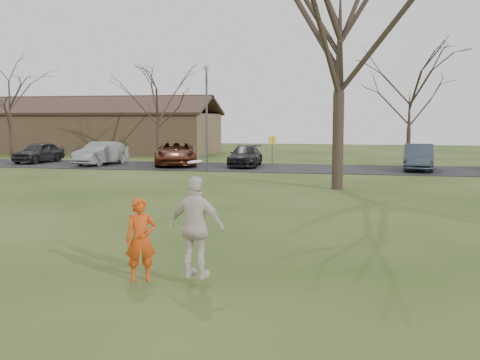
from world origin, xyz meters
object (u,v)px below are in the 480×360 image
car_2 (176,153)px  catching_play (196,227)px  car_5 (419,157)px  car_1 (101,153)px  lamp_post (207,103)px  big_tree (340,26)px  building (103,131)px  car_3 (245,156)px  car_0 (39,152)px  player_defender (141,239)px

car_2 → catching_play: size_ratio=2.61×
car_5 → catching_play: catching_play is taller
car_1 → catching_play: size_ratio=2.11×
catching_play → lamp_post: lamp_post is taller
car_2 → catching_play: 27.38m
big_tree → car_5: bearing=66.9°
building → lamp_post: bearing=-47.9°
car_3 → catching_play: catching_play is taller
catching_play → car_2: bearing=109.2°
catching_play → big_tree: bearing=83.2°
car_1 → big_tree: big_tree is taller
car_0 → car_1: bearing=-2.8°
car_2 → lamp_post: (2.85, -2.85, 3.14)m
car_0 → car_5: size_ratio=0.89×
player_defender → car_5: player_defender is taller
building → catching_play: bearing=-62.4°
car_1 → lamp_post: 8.83m
car_5 → building: 29.34m
car_1 → building: size_ratio=0.22×
player_defender → car_5: 26.39m
player_defender → catching_play: catching_play is taller
car_2 → catching_play: catching_play is taller
car_5 → lamp_post: lamp_post is taller
car_0 → big_tree: size_ratio=0.30×
car_3 → big_tree: big_tree is taller
car_5 → lamp_post: 12.93m
catching_play → car_0: bearing=126.2°
car_3 → catching_play: size_ratio=2.09×
car_0 → car_3: bearing=5.2°
car_0 → building: bearing=100.7°
car_2 → big_tree: bearing=-60.6°
player_defender → car_1: 28.29m
car_3 → big_tree: 13.71m
car_0 → building: (-1.06, 12.41, 1.18)m
big_tree → car_2: bearing=136.4°
player_defender → big_tree: bearing=54.9°
car_0 → big_tree: big_tree is taller
car_3 → car_5: size_ratio=0.96×
car_5 → car_2: bearing=-176.5°
car_5 → big_tree: bearing=-108.4°
car_3 → lamp_post: (-1.73, -2.93, 3.27)m
car_1 → player_defender: bearing=-55.1°
car_1 → big_tree: (15.91, -9.82, 6.21)m
player_defender → car_0: 31.55m
player_defender → car_1: size_ratio=0.35×
catching_play → big_tree: big_tree is taller
car_0 → player_defender: bearing=-49.5°
car_1 → car_2: size_ratio=0.81×
car_0 → car_5: bearing=4.5°
car_1 → big_tree: size_ratio=0.33×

